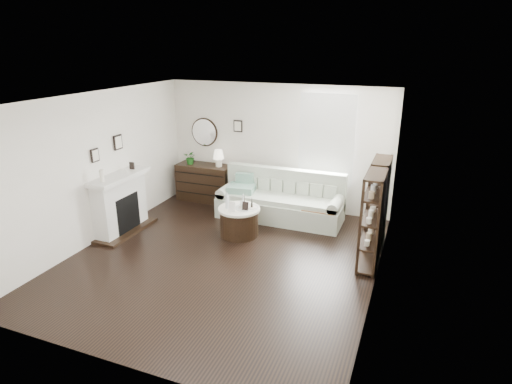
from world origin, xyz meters
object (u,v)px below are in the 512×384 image
at_px(sofa, 281,203).
at_px(pedestal_table, 247,210).
at_px(drum_table, 239,221).
at_px(dresser, 205,182).

relative_size(sofa, pedestal_table, 4.63).
height_order(sofa, drum_table, sofa).
bearing_deg(sofa, drum_table, -113.00).
bearing_deg(dresser, sofa, -11.12).
distance_m(sofa, pedestal_table, 1.11).
bearing_deg(dresser, pedestal_table, -40.93).
height_order(drum_table, pedestal_table, pedestal_table).
height_order(dresser, drum_table, dresser).
relative_size(sofa, dresser, 2.03).
height_order(dresser, pedestal_table, dresser).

